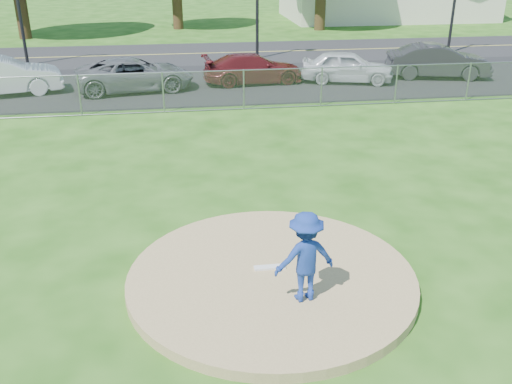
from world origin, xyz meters
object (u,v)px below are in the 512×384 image
at_px(parked_car_darkred, 253,68).
at_px(pitcher, 305,257).
at_px(parked_car_white, 1,76).
at_px(parked_car_gray, 135,74).
at_px(traffic_cone, 89,85).
at_px(parked_car_pearl, 347,67).
at_px(parked_car_charcoal, 438,61).

bearing_deg(parked_car_darkred, pitcher, 169.56).
relative_size(parked_car_white, parked_car_gray, 0.97).
relative_size(traffic_cone, parked_car_white, 0.13).
xyz_separation_m(traffic_cone, parked_car_pearl, (11.33, 0.30, 0.39)).
bearing_deg(parked_car_darkred, parked_car_pearl, -101.34).
distance_m(parked_car_darkred, parked_car_pearl, 4.25).
bearing_deg(parked_car_pearl, pitcher, 175.64).
height_order(traffic_cone, parked_car_pearl, parked_car_pearl).
relative_size(pitcher, parked_car_charcoal, 0.35).
bearing_deg(parked_car_pearl, parked_car_darkred, 98.66).
bearing_deg(parked_car_charcoal, parked_car_white, 103.18).
height_order(parked_car_white, parked_car_pearl, parked_car_white).
bearing_deg(pitcher, parked_car_darkred, -103.77).
xyz_separation_m(pitcher, parked_car_pearl, (5.77, 16.69, -0.31)).
distance_m(parked_car_white, parked_car_darkred, 10.61).
distance_m(parked_car_white, parked_car_charcoal, 19.25).
distance_m(traffic_cone, parked_car_gray, 1.96).
bearing_deg(pitcher, parked_car_charcoal, -129.62).
height_order(pitcher, traffic_cone, pitcher).
distance_m(pitcher, traffic_cone, 17.33).
distance_m(parked_car_pearl, parked_car_charcoal, 4.44).
relative_size(parked_car_darkred, parked_car_charcoal, 0.96).
height_order(pitcher, parked_car_pearl, pitcher).
bearing_deg(parked_car_white, traffic_cone, -105.43).
bearing_deg(parked_car_darkred, traffic_cone, 90.67).
distance_m(pitcher, parked_car_charcoal, 19.81).
xyz_separation_m(traffic_cone, parked_car_darkred, (7.10, 0.74, 0.34)).
xyz_separation_m(pitcher, parked_car_gray, (-3.63, 16.49, -0.32)).
distance_m(parked_car_gray, parked_car_darkred, 5.22).
bearing_deg(parked_car_white, parked_car_charcoal, -102.53).
distance_m(pitcher, parked_car_pearl, 17.66).
bearing_deg(parked_car_pearl, parked_car_gray, 105.94).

